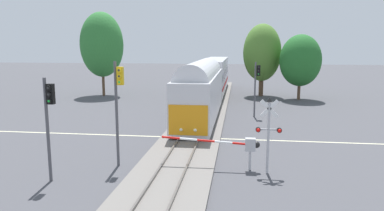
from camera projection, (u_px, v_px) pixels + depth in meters
ground_plane at (191, 138)px, 26.71m from camera, size 220.00×220.00×0.00m
road_centre_stripe at (191, 138)px, 26.71m from camera, size 44.00×0.20×0.01m
railway_track at (191, 136)px, 26.69m from camera, size 4.40×80.00×0.32m
commuter_train at (209, 80)px, 41.80m from camera, size 3.04×38.06×5.16m
crossing_gate_near at (240, 145)px, 19.63m from camera, size 5.49×0.40×1.80m
crossing_signal_mast at (269, 128)px, 18.84m from camera, size 1.36×0.44×4.13m
traffic_signal_median at (118, 97)px, 19.82m from camera, size 0.53×0.38×5.96m
traffic_signal_far_side at (257, 80)px, 33.94m from camera, size 0.53×0.38×5.28m
traffic_signal_near_left at (49, 113)px, 17.53m from camera, size 0.53×0.38×5.28m
oak_far_right at (300, 60)px, 44.78m from camera, size 5.15×5.15×8.22m
pine_left_background at (102, 45)px, 48.23m from camera, size 5.77×5.77×11.29m
elm_centre_background at (262, 53)px, 48.03m from camera, size 5.07×5.07×9.71m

